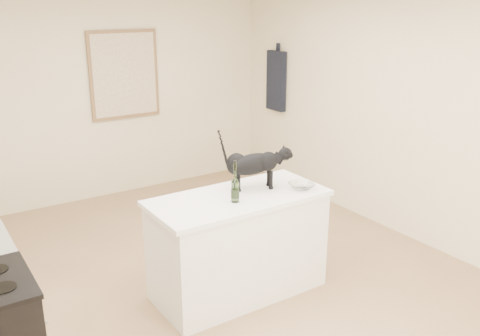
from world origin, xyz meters
TOP-DOWN VIEW (x-y plane):
  - floor at (0.00, 0.00)m, footprint 5.50×5.50m
  - wall_back at (0.00, 2.75)m, footprint 4.50×0.00m
  - wall_right at (2.25, 0.00)m, footprint 0.00×5.50m
  - island_base at (0.10, -0.20)m, footprint 1.44×0.67m
  - island_top at (0.10, -0.20)m, footprint 1.50×0.70m
  - artwork_frame at (0.30, 2.72)m, footprint 0.90×0.03m
  - artwork_canvas at (0.30, 2.70)m, footprint 0.82×0.00m
  - hanging_garment at (2.19, 2.05)m, footprint 0.08×0.34m
  - black_cat at (0.30, -0.13)m, footprint 0.59×0.37m
  - wine_bottle at (0.00, -0.30)m, footprint 0.08×0.08m
  - glass_bowl at (0.64, -0.36)m, footprint 0.25×0.25m

SIDE VIEW (x-z plane):
  - floor at x=0.00m, z-range 0.00..0.00m
  - island_base at x=0.10m, z-range 0.00..0.86m
  - island_top at x=0.10m, z-range 0.86..0.90m
  - glass_bowl at x=0.64m, z-range 0.90..0.95m
  - wine_bottle at x=0.00m, z-range 0.90..1.20m
  - black_cat at x=0.30m, z-range 0.90..1.30m
  - wall_back at x=0.00m, z-range -0.95..3.55m
  - wall_right at x=2.25m, z-range -1.45..4.05m
  - hanging_garment at x=2.19m, z-range 1.00..1.80m
  - artwork_frame at x=0.30m, z-range 1.00..2.10m
  - artwork_canvas at x=0.30m, z-range 1.04..2.06m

